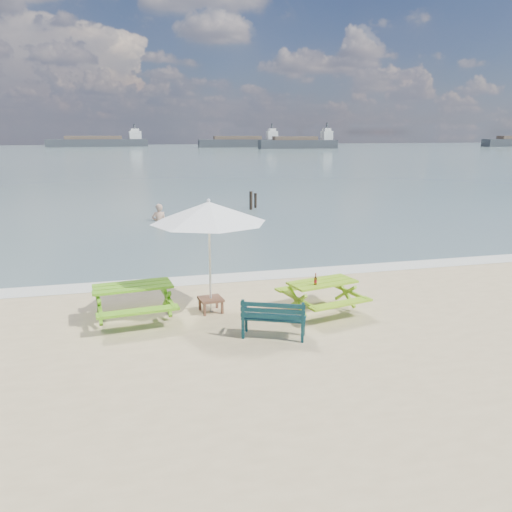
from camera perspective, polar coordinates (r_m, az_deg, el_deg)
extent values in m
plane|color=slate|center=(93.76, -12.81, 11.19)|extent=(300.00, 300.00, 0.00)
cube|color=silver|center=(14.04, -3.68, -2.53)|extent=(22.00, 0.90, 0.01)
cube|color=#5DA418|center=(11.08, -13.91, -3.37)|extent=(1.73, 0.96, 0.05)
cube|color=#5DA418|center=(11.91, -14.28, -3.74)|extent=(1.67, 0.47, 0.05)
cube|color=#5DA418|center=(10.45, -13.29, -6.19)|extent=(1.67, 0.47, 0.05)
cube|color=#5DA418|center=(11.21, -13.79, -5.38)|extent=(1.64, 1.10, 0.70)
cube|color=#7EB01A|center=(11.33, 7.60, -3.00)|extent=(1.64, 1.04, 0.05)
cube|color=#7EB01A|center=(11.98, 5.61, -3.44)|extent=(1.54, 0.61, 0.05)
cube|color=#7EB01A|center=(10.88, 9.70, -5.40)|extent=(1.54, 0.61, 0.05)
cube|color=#7EB01A|center=(11.45, 7.54, -4.82)|extent=(1.58, 1.16, 0.65)
cube|color=#0D3338|center=(10.00, 2.05, -7.07)|extent=(1.31, 0.85, 0.04)
cube|color=#0D3338|center=(9.74, 1.91, -6.29)|extent=(1.18, 0.54, 0.33)
cube|color=#0D3338|center=(10.07, 2.04, -8.13)|extent=(1.25, 0.87, 0.40)
cube|color=brown|center=(11.40, -5.19, -4.92)|extent=(0.57, 0.57, 0.05)
cube|color=brown|center=(11.46, -5.17, -5.69)|extent=(0.50, 0.50, 0.29)
cylinder|color=silver|center=(11.14, -5.29, -0.44)|extent=(0.05, 0.05, 2.45)
cone|color=white|center=(10.92, -5.42, 5.01)|extent=(2.86, 2.86, 0.46)
cylinder|color=brown|center=(11.05, 6.81, -2.89)|extent=(0.06, 0.06, 0.15)
cylinder|color=brown|center=(11.01, 6.83, -2.18)|extent=(0.03, 0.03, 0.07)
cylinder|color=maroon|center=(11.05, 6.81, -2.89)|extent=(0.06, 0.06, 0.06)
imported|color=tan|center=(23.57, -10.99, 3.64)|extent=(0.71, 0.48, 1.88)
cylinder|color=black|center=(26.43, -0.59, 6.14)|extent=(0.16, 0.16, 1.18)
cylinder|color=black|center=(27.12, -0.06, 6.15)|extent=(0.14, 0.14, 1.00)
cube|color=#32363B|center=(139.54, -1.75, 12.73)|extent=(23.11, 4.87, 2.20)
cube|color=silver|center=(141.31, 1.83, 13.64)|extent=(2.87, 3.10, 2.20)
cube|color=#32363B|center=(128.41, 4.82, 12.58)|extent=(19.86, 4.78, 2.20)
cube|color=silver|center=(130.70, 8.09, 13.49)|extent=(2.48, 3.09, 2.20)
cube|color=#32363B|center=(150.40, -17.65, 12.19)|extent=(27.68, 6.87, 2.20)
cube|color=silver|center=(151.25, -13.67, 13.29)|extent=(3.59, 3.33, 2.20)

